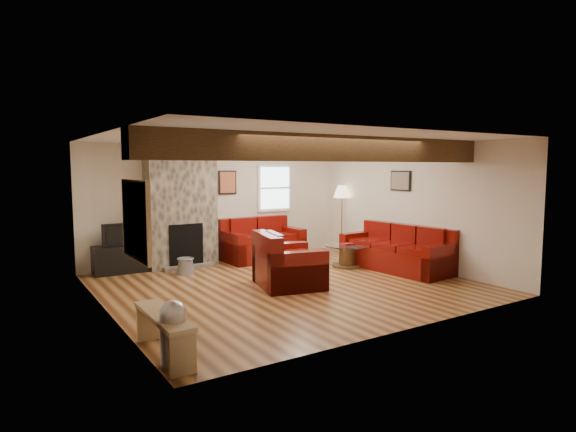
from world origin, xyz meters
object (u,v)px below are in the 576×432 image
object	(u,v)px
sofa_three	(396,248)
television	(121,234)
coffee_table	(347,256)
armchair_red	(289,259)
floor_lamp	(342,195)
loveseat	(262,239)
tv_cabinet	(122,259)

from	to	relation	value
sofa_three	television	distance (m)	5.37
sofa_three	coffee_table	size ratio (longest dim) A/B	2.45
armchair_red	coffee_table	distance (m)	2.03
sofa_three	floor_lamp	xyz separation A→B (m)	(0.32, 2.12, 0.93)
loveseat	television	distance (m)	2.96
sofa_three	tv_cabinet	size ratio (longest dim) A/B	2.11
floor_lamp	coffee_table	bearing A→B (deg)	-124.78
loveseat	sofa_three	bearing A→B (deg)	-54.83
floor_lamp	armchair_red	bearing A→B (deg)	-143.51
sofa_three	coffee_table	bearing A→B (deg)	-144.95
sofa_three	coffee_table	xyz separation A→B (m)	(-0.63, 0.74, -0.21)
loveseat	tv_cabinet	distance (m)	2.95
coffee_table	television	distance (m)	4.49
armchair_red	television	xyz separation A→B (m)	(-2.16, 2.61, 0.29)
floor_lamp	television	bearing A→B (deg)	174.12
loveseat	armchair_red	bearing A→B (deg)	-110.08
armchair_red	tv_cabinet	distance (m)	3.39
tv_cabinet	floor_lamp	distance (m)	5.14
coffee_table	tv_cabinet	size ratio (longest dim) A/B	0.86
sofa_three	tv_cabinet	distance (m)	5.36
armchair_red	coffee_table	xyz separation A→B (m)	(1.88, 0.72, -0.24)
coffee_table	television	size ratio (longest dim) A/B	1.23
sofa_three	floor_lamp	world-z (taller)	floor_lamp
sofa_three	floor_lamp	size ratio (longest dim) A/B	1.42
coffee_table	tv_cabinet	world-z (taller)	tv_cabinet
armchair_red	television	world-z (taller)	television
sofa_three	loveseat	world-z (taller)	loveseat
armchair_red	tv_cabinet	xyz separation A→B (m)	(-2.16, 2.61, -0.19)
loveseat	coffee_table	size ratio (longest dim) A/B	1.86
loveseat	coffee_table	bearing A→B (deg)	-56.73
armchair_red	floor_lamp	size ratio (longest dim) A/B	0.72
coffee_table	tv_cabinet	xyz separation A→B (m)	(-4.04, 1.89, 0.04)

